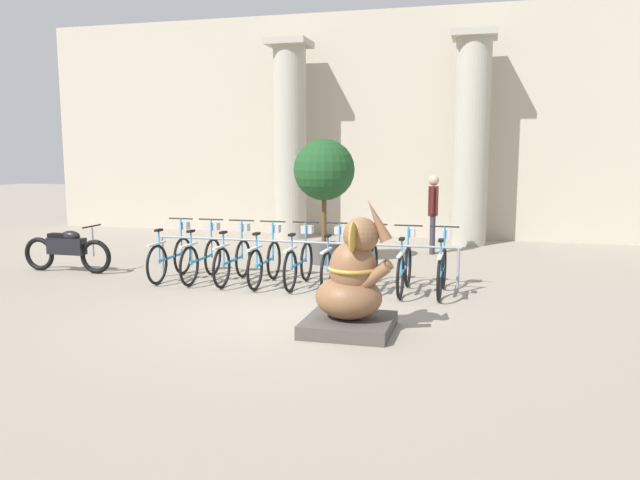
{
  "coord_description": "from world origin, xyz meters",
  "views": [
    {
      "loc": [
        2.72,
        -8.29,
        2.31
      ],
      "look_at": [
        0.36,
        0.57,
        1.0
      ],
      "focal_mm": 35.0,
      "sensor_mm": 36.0,
      "label": 1
    }
  ],
  "objects_px": {
    "bicycle_2": "(233,259)",
    "bicycle_0": "(171,256)",
    "bicycle_6": "(369,265)",
    "bicycle_7": "(405,267)",
    "bicycle_4": "(299,262)",
    "potted_tree": "(324,176)",
    "motorcycle": "(67,249)",
    "bicycle_8": "(442,269)",
    "bicycle_3": "(265,261)",
    "elephant_statue": "(352,287)",
    "bicycle_1": "(202,257)",
    "bicycle_5": "(334,263)",
    "person_pedestrian": "(433,206)"
  },
  "relations": [
    {
      "from": "motorcycle",
      "to": "bicycle_1",
      "type": "bearing_deg",
      "value": -0.91
    },
    {
      "from": "motorcycle",
      "to": "potted_tree",
      "type": "relative_size",
      "value": 0.75
    },
    {
      "from": "elephant_statue",
      "to": "bicycle_6",
      "type": "bearing_deg",
      "value": 95.58
    },
    {
      "from": "bicycle_1",
      "to": "elephant_statue",
      "type": "distance_m",
      "value": 4.12
    },
    {
      "from": "bicycle_4",
      "to": "potted_tree",
      "type": "xyz_separation_m",
      "value": [
        -0.14,
        2.24,
        1.39
      ]
    },
    {
      "from": "bicycle_1",
      "to": "person_pedestrian",
      "type": "bearing_deg",
      "value": 47.14
    },
    {
      "from": "motorcycle",
      "to": "bicycle_6",
      "type": "bearing_deg",
      "value": -0.15
    },
    {
      "from": "bicycle_2",
      "to": "motorcycle",
      "type": "xyz_separation_m",
      "value": [
        -3.45,
        0.05,
        0.03
      ]
    },
    {
      "from": "bicycle_1",
      "to": "bicycle_2",
      "type": "distance_m",
      "value": 0.61
    },
    {
      "from": "bicycle_6",
      "to": "bicycle_1",
      "type": "bearing_deg",
      "value": -179.43
    },
    {
      "from": "bicycle_6",
      "to": "bicycle_7",
      "type": "xyz_separation_m",
      "value": [
        0.61,
        -0.05,
        0.0
      ]
    },
    {
      "from": "bicycle_7",
      "to": "motorcycle",
      "type": "xyz_separation_m",
      "value": [
        -6.49,
        0.06,
        0.03
      ]
    },
    {
      "from": "bicycle_2",
      "to": "bicycle_3",
      "type": "bearing_deg",
      "value": -1.78
    },
    {
      "from": "bicycle_7",
      "to": "person_pedestrian",
      "type": "relative_size",
      "value": 0.94
    },
    {
      "from": "bicycle_5",
      "to": "bicycle_6",
      "type": "distance_m",
      "value": 0.61
    },
    {
      "from": "bicycle_5",
      "to": "bicycle_7",
      "type": "xyz_separation_m",
      "value": [
        1.21,
        -0.06,
        0.0
      ]
    },
    {
      "from": "bicycle_2",
      "to": "motorcycle",
      "type": "relative_size",
      "value": 0.87
    },
    {
      "from": "bicycle_4",
      "to": "bicycle_6",
      "type": "xyz_separation_m",
      "value": [
        1.21,
        0.02,
        0.0
      ]
    },
    {
      "from": "bicycle_3",
      "to": "bicycle_5",
      "type": "xyz_separation_m",
      "value": [
        1.21,
        0.06,
        0.0
      ]
    },
    {
      "from": "motorcycle",
      "to": "bicycle_7",
      "type": "bearing_deg",
      "value": -0.57
    },
    {
      "from": "bicycle_2",
      "to": "bicycle_7",
      "type": "relative_size",
      "value": 1.0
    },
    {
      "from": "bicycle_4",
      "to": "bicycle_7",
      "type": "bearing_deg",
      "value": -0.91
    },
    {
      "from": "bicycle_1",
      "to": "bicycle_5",
      "type": "distance_m",
      "value": 2.43
    },
    {
      "from": "motorcycle",
      "to": "person_pedestrian",
      "type": "xyz_separation_m",
      "value": [
        6.6,
        4.0,
        0.64
      ]
    },
    {
      "from": "bicycle_6",
      "to": "elephant_statue",
      "type": "bearing_deg",
      "value": -84.42
    },
    {
      "from": "bicycle_3",
      "to": "person_pedestrian",
      "type": "relative_size",
      "value": 0.94
    },
    {
      "from": "bicycle_6",
      "to": "motorcycle",
      "type": "relative_size",
      "value": 0.87
    },
    {
      "from": "bicycle_0",
      "to": "bicycle_5",
      "type": "bearing_deg",
      "value": 1.0
    },
    {
      "from": "elephant_statue",
      "to": "motorcycle",
      "type": "height_order",
      "value": "elephant_statue"
    },
    {
      "from": "bicycle_3",
      "to": "bicycle_4",
      "type": "distance_m",
      "value": 0.61
    },
    {
      "from": "bicycle_2",
      "to": "person_pedestrian",
      "type": "xyz_separation_m",
      "value": [
        3.15,
        4.06,
        0.66
      ]
    },
    {
      "from": "bicycle_0",
      "to": "motorcycle",
      "type": "xyz_separation_m",
      "value": [
        -2.24,
        0.06,
        0.03
      ]
    },
    {
      "from": "bicycle_6",
      "to": "potted_tree",
      "type": "distance_m",
      "value": 2.95
    },
    {
      "from": "motorcycle",
      "to": "elephant_statue",
      "type": "bearing_deg",
      "value": -22.44
    },
    {
      "from": "bicycle_2",
      "to": "bicycle_1",
      "type": "bearing_deg",
      "value": 179.25
    },
    {
      "from": "bicycle_8",
      "to": "bicycle_3",
      "type": "bearing_deg",
      "value": -179.92
    },
    {
      "from": "bicycle_2",
      "to": "bicycle_6",
      "type": "xyz_separation_m",
      "value": [
        2.43,
        0.04,
        0.0
      ]
    },
    {
      "from": "bicycle_6",
      "to": "bicycle_0",
      "type": "bearing_deg",
      "value": -179.29
    },
    {
      "from": "potted_tree",
      "to": "bicycle_4",
      "type": "bearing_deg",
      "value": -86.46
    },
    {
      "from": "bicycle_0",
      "to": "bicycle_7",
      "type": "distance_m",
      "value": 4.25
    },
    {
      "from": "bicycle_3",
      "to": "bicycle_6",
      "type": "bearing_deg",
      "value": 1.79
    },
    {
      "from": "bicycle_0",
      "to": "bicycle_1",
      "type": "distance_m",
      "value": 0.61
    },
    {
      "from": "bicycle_6",
      "to": "bicycle_8",
      "type": "relative_size",
      "value": 1.0
    },
    {
      "from": "bicycle_1",
      "to": "bicycle_6",
      "type": "distance_m",
      "value": 3.04
    },
    {
      "from": "bicycle_1",
      "to": "bicycle_3",
      "type": "relative_size",
      "value": 1.0
    },
    {
      "from": "bicycle_7",
      "to": "potted_tree",
      "type": "bearing_deg",
      "value": 130.78
    },
    {
      "from": "bicycle_2",
      "to": "bicycle_0",
      "type": "bearing_deg",
      "value": -179.66
    },
    {
      "from": "elephant_statue",
      "to": "motorcycle",
      "type": "relative_size",
      "value": 0.91
    },
    {
      "from": "elephant_statue",
      "to": "potted_tree",
      "type": "bearing_deg",
      "value": 108.64
    },
    {
      "from": "bicycle_0",
      "to": "bicycle_3",
      "type": "height_order",
      "value": "same"
    }
  ]
}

